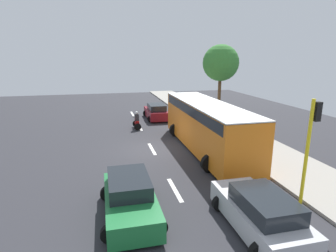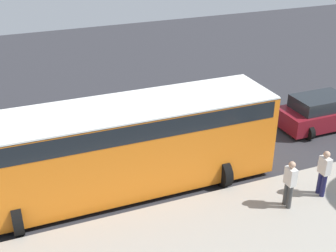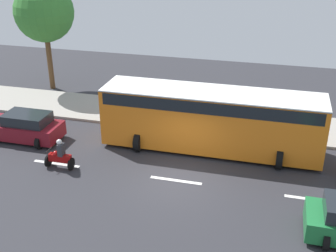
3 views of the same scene
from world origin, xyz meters
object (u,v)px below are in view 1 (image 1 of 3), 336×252
(car_silver, at_px, (260,212))
(motorcycle, at_px, (137,121))
(street_tree_north, at_px, (221,63))
(car_maroon, at_px, (156,112))
(traffic_light_corner, at_px, (311,138))
(car_green, at_px, (130,198))
(city_bus, at_px, (206,123))
(pedestrian_near_signal, at_px, (213,114))
(pedestrian_by_tree, at_px, (221,117))

(car_silver, bearing_deg, motorcycle, 99.01)
(street_tree_north, bearing_deg, car_maroon, -161.61)
(traffic_light_corner, relative_size, street_tree_north, 0.61)
(traffic_light_corner, bearing_deg, street_tree_north, 75.98)
(car_green, distance_m, traffic_light_corner, 7.48)
(city_bus, bearing_deg, car_maroon, 98.09)
(traffic_light_corner, height_order, street_tree_north, street_tree_north)
(car_green, bearing_deg, street_tree_north, 57.69)
(pedestrian_near_signal, bearing_deg, pedestrian_by_tree, -85.19)
(pedestrian_by_tree, bearing_deg, car_green, -127.87)
(motorcycle, distance_m, street_tree_north, 12.68)
(car_maroon, relative_size, motorcycle, 2.74)
(pedestrian_near_signal, height_order, pedestrian_by_tree, same)
(city_bus, xyz_separation_m, pedestrian_near_signal, (3.06, 6.22, -0.79))
(car_maroon, height_order, city_bus, city_bus)
(city_bus, bearing_deg, car_green, -130.58)
(car_green, xyz_separation_m, pedestrian_near_signal, (8.76, 12.87, 0.35))
(traffic_light_corner, bearing_deg, car_maroon, 99.08)
(pedestrian_near_signal, relative_size, traffic_light_corner, 0.38)
(car_green, bearing_deg, city_bus, 49.42)
(traffic_light_corner, bearing_deg, car_green, 172.24)
(car_green, relative_size, motorcycle, 2.83)
(city_bus, relative_size, pedestrian_by_tree, 6.51)
(car_silver, bearing_deg, pedestrian_near_signal, 73.59)
(motorcycle, xyz_separation_m, street_tree_north, (10.17, 5.94, 4.70))
(car_silver, bearing_deg, car_maroon, 90.22)
(car_green, relative_size, car_silver, 0.99)
(car_silver, height_order, street_tree_north, street_tree_north)
(motorcycle, height_order, street_tree_north, street_tree_north)
(car_green, height_order, street_tree_north, street_tree_north)
(car_green, height_order, pedestrian_near_signal, pedestrian_near_signal)
(car_maroon, bearing_deg, street_tree_north, 18.39)
(motorcycle, bearing_deg, city_bus, -60.19)
(car_maroon, xyz_separation_m, city_bus, (1.41, -9.90, 1.14))
(pedestrian_near_signal, bearing_deg, car_green, -124.23)
(pedestrian_near_signal, bearing_deg, traffic_light_corner, -96.90)
(car_maroon, height_order, pedestrian_near_signal, pedestrian_near_signal)
(car_silver, xyz_separation_m, motorcycle, (-2.42, 15.28, -0.07))
(car_maroon, xyz_separation_m, street_tree_north, (7.82, 2.60, 4.63))
(motorcycle, bearing_deg, car_silver, -80.99)
(car_silver, height_order, motorcycle, motorcycle)
(pedestrian_by_tree, xyz_separation_m, street_tree_north, (3.23, 7.72, 4.28))
(car_maroon, bearing_deg, car_silver, -89.78)
(car_maroon, xyz_separation_m, car_silver, (0.07, -18.62, 0.00))
(car_silver, xyz_separation_m, pedestrian_near_signal, (4.40, 14.94, 0.35))
(car_green, height_order, city_bus, city_bus)
(city_bus, height_order, street_tree_north, street_tree_north)
(motorcycle, distance_m, pedestrian_near_signal, 6.85)
(car_maroon, height_order, car_silver, same)
(traffic_light_corner, bearing_deg, pedestrian_near_signal, 83.10)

